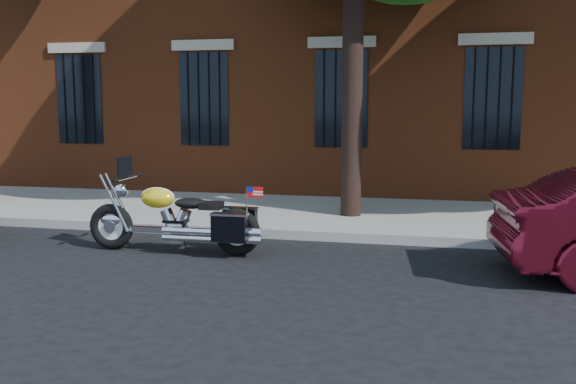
# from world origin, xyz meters

# --- Properties ---
(ground) EXTENTS (120.00, 120.00, 0.00)m
(ground) POSITION_xyz_m (0.00, 0.00, 0.00)
(ground) COLOR black
(ground) RESTS_ON ground
(curb) EXTENTS (40.00, 0.16, 0.15)m
(curb) POSITION_xyz_m (0.00, 1.38, 0.07)
(curb) COLOR gray
(curb) RESTS_ON ground
(sidewalk) EXTENTS (40.00, 3.60, 0.15)m
(sidewalk) POSITION_xyz_m (0.00, 3.26, 0.07)
(sidewalk) COLOR gray
(sidewalk) RESTS_ON ground
(motorcycle) EXTENTS (2.69, 0.78, 1.35)m
(motorcycle) POSITION_xyz_m (-1.54, 0.10, 0.46)
(motorcycle) COLOR black
(motorcycle) RESTS_ON ground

